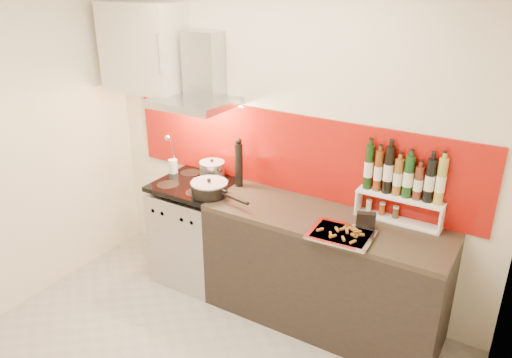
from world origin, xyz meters
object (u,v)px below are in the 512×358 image
Objects in this scene: counter at (323,271)px; baking_tray at (341,234)px; pepper_mill at (239,163)px; stock_pot at (212,171)px; saute_pan at (210,188)px; range_stove at (196,232)px.

counter is 0.54m from baking_tray.
baking_tray is (1.04, -0.35, -0.18)m from pepper_mill.
stock_pot reaches higher than counter.
stock_pot is 0.38× the size of saute_pan.
pepper_mill is at bearing 161.58° from baking_tray.
stock_pot is at bearing -174.84° from pepper_mill.
saute_pan reaches higher than range_stove.
counter is 1.24m from stock_pot.
pepper_mill reaches higher than counter.
range_stove is 1.48m from baking_tray.
range_stove is at bearing -124.77° from stock_pot.
pepper_mill is (0.09, 0.28, 0.14)m from saute_pan.
saute_pan reaches higher than counter.
stock_pot is (-1.10, 0.13, 0.54)m from counter.
range_stove is 0.76m from pepper_mill.
saute_pan is (0.26, -0.12, 0.52)m from range_stove.
saute_pan is at bearing -24.09° from range_stove.
saute_pan reaches higher than baking_tray.
pepper_mill reaches higher than range_stove.
range_stove is 0.57m from stock_pot.
stock_pot is 0.28m from pepper_mill.
stock_pot is at bearing 173.06° from counter.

